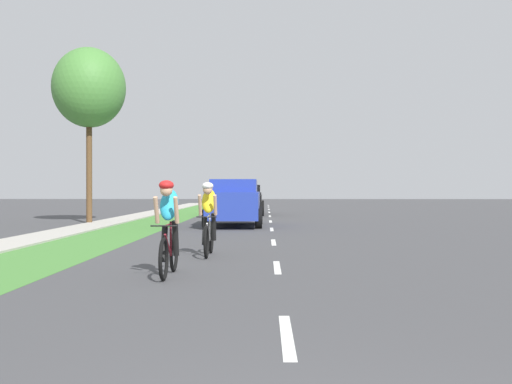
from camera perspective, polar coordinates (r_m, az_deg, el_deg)
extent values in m
plane|color=#424244|center=(22.29, 1.47, -3.39)|extent=(120.00, 120.00, 0.00)
cube|color=#478438|center=(22.78, -11.06, -3.30)|extent=(2.29, 70.00, 0.01)
cube|color=#B2ADA3|center=(23.24, -15.59, -3.23)|extent=(1.46, 70.00, 0.10)
cube|color=white|center=(6.05, 2.94, -13.45)|extent=(0.12, 1.80, 0.01)
cube|color=white|center=(11.06, 2.02, -7.16)|extent=(0.12, 1.80, 0.01)
cube|color=white|center=(16.12, 1.68, -4.80)|extent=(0.12, 1.80, 0.01)
cube|color=white|center=(21.20, 1.50, -3.57)|extent=(0.12, 1.80, 0.01)
cube|color=white|center=(26.28, 1.39, -2.81)|extent=(0.12, 1.80, 0.01)
cube|color=white|center=(31.36, 1.32, -2.30)|extent=(0.12, 1.80, 0.01)
cube|color=white|center=(36.45, 1.27, -1.93)|extent=(0.12, 1.80, 0.01)
cube|color=white|center=(41.54, 1.23, -1.66)|extent=(0.12, 1.80, 0.01)
cube|color=white|center=(46.63, 1.20, -1.44)|extent=(0.12, 1.80, 0.01)
cube|color=white|center=(51.71, 1.17, -1.26)|extent=(0.12, 1.80, 0.01)
torus|color=black|center=(10.55, -7.82, -5.69)|extent=(0.06, 0.68, 0.68)
torus|color=black|center=(9.53, -8.78, -6.33)|extent=(0.06, 0.68, 0.68)
cylinder|color=maroon|center=(9.93, -8.37, -5.02)|extent=(0.04, 0.59, 0.43)
cylinder|color=maroon|center=(10.19, -8.11, -4.32)|extent=(0.04, 0.04, 0.55)
cylinder|color=maroon|center=(9.95, -8.32, -3.11)|extent=(0.03, 0.55, 0.03)
cylinder|color=black|center=(9.51, -8.76, -3.21)|extent=(0.42, 0.02, 0.02)
ellipsoid|color=#26A5CC|center=(10.01, -8.26, -1.20)|extent=(0.30, 0.54, 0.63)
sphere|color=tan|center=(9.73, -8.52, 0.17)|extent=(0.20, 0.20, 0.20)
ellipsoid|color=red|center=(9.73, -8.52, 0.65)|extent=(0.24, 0.28, 0.16)
cylinder|color=tan|center=(9.76, -9.45, -1.70)|extent=(0.07, 0.26, 0.45)
cylinder|color=tan|center=(9.71, -7.59, -1.71)|extent=(0.07, 0.26, 0.45)
cylinder|color=black|center=(10.14, -8.74, -4.91)|extent=(0.10, 0.30, 0.60)
cylinder|color=black|center=(10.05, -7.66, -4.39)|extent=(0.10, 0.25, 0.61)
torus|color=black|center=(13.45, -4.30, -4.39)|extent=(0.06, 0.68, 0.68)
torus|color=black|center=(12.42, -4.74, -4.78)|extent=(0.06, 0.68, 0.68)
cylinder|color=silver|center=(12.82, -4.55, -3.81)|extent=(0.04, 0.59, 0.43)
cylinder|color=silver|center=(13.09, -4.43, -3.29)|extent=(0.04, 0.04, 0.55)
cylinder|color=silver|center=(12.85, -4.53, -2.33)|extent=(0.03, 0.55, 0.03)
cylinder|color=black|center=(12.40, -4.73, -2.38)|extent=(0.42, 0.02, 0.02)
ellipsoid|color=yellow|center=(12.91, -4.50, -0.85)|extent=(0.30, 0.54, 0.63)
sphere|color=tan|center=(12.63, -4.62, 0.21)|extent=(0.20, 0.20, 0.20)
ellipsoid|color=white|center=(12.63, -4.62, 0.58)|extent=(0.24, 0.28, 0.16)
cylinder|color=tan|center=(12.65, -5.34, -1.24)|extent=(0.07, 0.26, 0.45)
cylinder|color=tan|center=(12.62, -3.90, -1.24)|extent=(0.07, 0.26, 0.45)
cylinder|color=black|center=(13.03, -4.91, -3.74)|extent=(0.10, 0.30, 0.60)
cylinder|color=black|center=(12.95, -4.05, -3.32)|extent=(0.10, 0.25, 0.61)
cube|color=#23389E|center=(23.10, -2.07, -1.24)|extent=(1.90, 4.70, 1.00)
cube|color=#23389E|center=(23.29, -2.04, 0.54)|extent=(1.71, 2.91, 0.52)
cube|color=#1E2833|center=(22.03, -2.21, 0.24)|extent=(1.56, 0.08, 0.44)
cylinder|color=black|center=(21.78, -4.76, -2.53)|extent=(0.25, 0.72, 0.72)
cylinder|color=black|center=(21.67, 0.25, -2.54)|extent=(0.25, 0.72, 0.72)
cylinder|color=black|center=(24.58, -4.11, -2.20)|extent=(0.25, 0.72, 0.72)
cylinder|color=black|center=(24.49, 0.33, -2.21)|extent=(0.25, 0.72, 0.72)
cube|color=black|center=(33.08, -1.16, -0.92)|extent=(1.96, 5.10, 0.76)
cube|color=black|center=(32.31, -1.21, 0.11)|extent=(1.80, 1.78, 0.64)
cube|color=#1E2833|center=(31.60, -1.26, 0.07)|extent=(1.67, 0.08, 0.52)
cube|color=black|center=(34.14, -2.61, -0.38)|extent=(0.08, 2.80, 0.40)
cube|color=black|center=(34.08, 0.42, -0.38)|extent=(0.08, 2.80, 0.40)
cube|color=black|center=(35.59, -1.01, -0.35)|extent=(1.80, 0.08, 0.40)
cylinder|color=black|center=(31.62, -3.04, -1.60)|extent=(0.26, 0.76, 0.76)
cylinder|color=black|center=(31.54, 0.51, -1.60)|extent=(0.26, 0.76, 0.76)
cylinder|color=black|center=(34.67, -2.69, -1.43)|extent=(0.26, 0.76, 0.76)
cylinder|color=black|center=(34.60, 0.55, -1.43)|extent=(0.26, 0.76, 0.76)
cylinder|color=brown|center=(25.63, -15.58, 2.02)|extent=(0.24, 0.24, 4.41)
ellipsoid|color=#478438|center=(25.96, -15.60, 9.54)|extent=(2.99, 2.99, 3.28)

